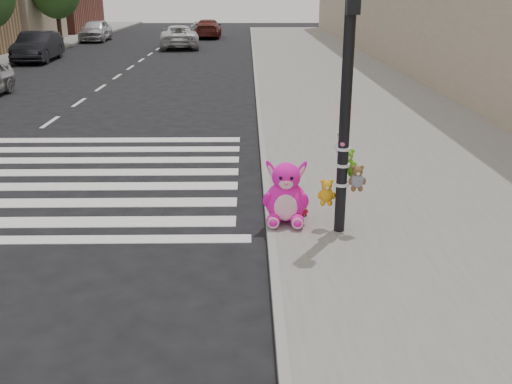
{
  "coord_description": "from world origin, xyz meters",
  "views": [
    {
      "loc": [
        1.2,
        -6.23,
        3.65
      ],
      "look_at": [
        1.32,
        1.86,
        0.75
      ],
      "focal_mm": 40.0,
      "sensor_mm": 36.0,
      "label": 1
    }
  ],
  "objects_px": {
    "signal_pole": "(345,128)",
    "pink_bunny": "(286,197)",
    "car_dark_far": "(38,46)",
    "car_white_near": "(179,37)",
    "red_teddy": "(304,210)"
  },
  "relations": [
    {
      "from": "signal_pole",
      "to": "car_white_near",
      "type": "bearing_deg",
      "value": 101.0
    },
    {
      "from": "signal_pole",
      "to": "car_white_near",
      "type": "height_order",
      "value": "signal_pole"
    },
    {
      "from": "car_white_near",
      "to": "pink_bunny",
      "type": "bearing_deg",
      "value": 92.81
    },
    {
      "from": "red_teddy",
      "to": "car_white_near",
      "type": "distance_m",
      "value": 29.73
    },
    {
      "from": "signal_pole",
      "to": "red_teddy",
      "type": "distance_m",
      "value": 1.68
    },
    {
      "from": "car_dark_far",
      "to": "car_white_near",
      "type": "xyz_separation_m",
      "value": [
        6.61,
        7.0,
        -0.05
      ]
    },
    {
      "from": "signal_pole",
      "to": "car_white_near",
      "type": "xyz_separation_m",
      "value": [
        -5.8,
        29.82,
        -1.02
      ]
    },
    {
      "from": "pink_bunny",
      "to": "red_teddy",
      "type": "height_order",
      "value": "pink_bunny"
    },
    {
      "from": "pink_bunny",
      "to": "car_white_near",
      "type": "xyz_separation_m",
      "value": [
        -4.98,
        29.48,
        0.15
      ]
    },
    {
      "from": "red_teddy",
      "to": "car_dark_far",
      "type": "bearing_deg",
      "value": 114.23
    },
    {
      "from": "car_dark_far",
      "to": "car_white_near",
      "type": "height_order",
      "value": "car_dark_far"
    },
    {
      "from": "red_teddy",
      "to": "car_dark_far",
      "type": "height_order",
      "value": "car_dark_far"
    },
    {
      "from": "signal_pole",
      "to": "pink_bunny",
      "type": "distance_m",
      "value": 1.47
    },
    {
      "from": "signal_pole",
      "to": "pink_bunny",
      "type": "relative_size",
      "value": 3.9
    },
    {
      "from": "pink_bunny",
      "to": "car_white_near",
      "type": "bearing_deg",
      "value": 103.44
    }
  ]
}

